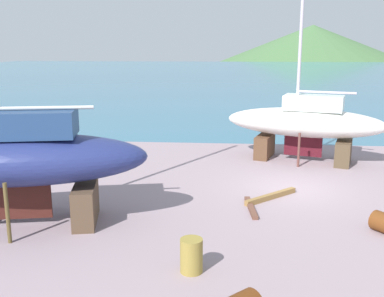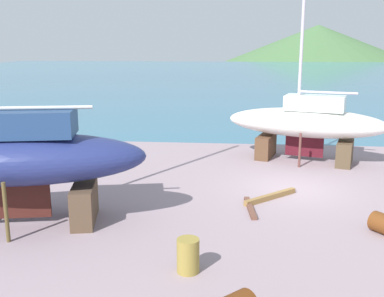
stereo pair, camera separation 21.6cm
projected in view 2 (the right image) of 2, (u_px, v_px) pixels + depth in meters
ground_plane at (304, 221)px, 15.38m from camera, size 47.66×47.66×0.00m
sea_water at (249, 75)px, 84.81m from camera, size 144.09×119.38×0.01m
headland_hill at (317, 58)px, 178.11m from camera, size 127.60×127.60×25.03m
sailboat_large_starboard at (306, 123)px, 22.82m from camera, size 8.25×4.64×11.78m
sailboat_far_slipway at (17, 159)px, 14.69m from camera, size 8.74×4.22×12.85m
worker at (308, 126)px, 28.18m from camera, size 0.49×0.35×1.61m
barrel_tipped_center at (384, 224)px, 14.31m from camera, size 0.99×1.02×0.63m
barrel_rust_mid at (188, 255)px, 11.89m from camera, size 0.83×0.83×0.92m
timber_short_cross at (271, 197)px, 17.51m from camera, size 2.09×1.96×0.20m
timber_plank_far at (250, 208)px, 16.46m from camera, size 0.42×2.11×0.12m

